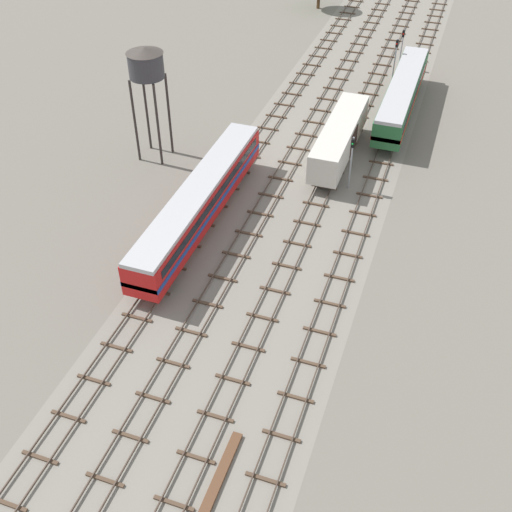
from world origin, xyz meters
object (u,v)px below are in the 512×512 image
(diesel_railcar_centre_mid, at_px, (402,94))
(signal_post_near, at_px, (402,44))
(signal_post_nearest, at_px, (395,57))
(signal_post_mid, at_px, (351,157))
(freight_boxcar_centre_left_near, at_px, (340,137))
(water_tower, at_px, (146,66))
(passenger_coach_far_left_nearest, at_px, (200,200))

(diesel_railcar_centre_mid, height_order, signal_post_near, signal_post_near)
(diesel_railcar_centre_mid, distance_m, signal_post_nearest, 7.90)
(diesel_railcar_centre_mid, bearing_deg, signal_post_mid, -97.54)
(diesel_railcar_centre_mid, xyz_separation_m, signal_post_mid, (-2.14, -16.14, 0.78))
(signal_post_near, distance_m, signal_post_mid, 29.31)
(freight_boxcar_centre_left_near, height_order, signal_post_nearest, signal_post_nearest)
(water_tower, xyz_separation_m, signal_post_mid, (19.50, 0.56, -6.01))
(diesel_railcar_centre_mid, bearing_deg, signal_post_near, 99.21)
(freight_boxcar_centre_left_near, height_order, diesel_railcar_centre_mid, diesel_railcar_centre_mid)
(freight_boxcar_centre_left_near, height_order, signal_post_mid, signal_post_mid)
(signal_post_nearest, bearing_deg, passenger_coach_far_left_nearest, -107.71)
(water_tower, bearing_deg, freight_boxcar_centre_left_near, 17.10)
(passenger_coach_far_left_nearest, xyz_separation_m, diesel_railcar_centre_mid, (12.81, 25.89, -0.02))
(signal_post_near, bearing_deg, diesel_railcar_centre_mid, -80.79)
(passenger_coach_far_left_nearest, distance_m, freight_boxcar_centre_left_near, 16.86)
(diesel_railcar_centre_mid, relative_size, signal_post_nearest, 3.59)
(freight_boxcar_centre_left_near, distance_m, water_tower, 19.45)
(signal_post_near, height_order, signal_post_mid, signal_post_mid)
(water_tower, height_order, signal_post_mid, water_tower)
(passenger_coach_far_left_nearest, height_order, water_tower, water_tower)
(freight_boxcar_centre_left_near, distance_m, diesel_railcar_centre_mid, 12.13)
(passenger_coach_far_left_nearest, relative_size, freight_boxcar_centre_left_near, 1.57)
(signal_post_nearest, bearing_deg, signal_post_near, 90.00)
(diesel_railcar_centre_mid, bearing_deg, passenger_coach_far_left_nearest, -116.32)
(diesel_railcar_centre_mid, bearing_deg, freight_boxcar_centre_left_near, -110.57)
(water_tower, distance_m, signal_post_mid, 20.41)
(passenger_coach_far_left_nearest, relative_size, signal_post_nearest, 3.85)
(diesel_railcar_centre_mid, relative_size, water_tower, 1.85)
(water_tower, xyz_separation_m, signal_post_nearest, (19.50, 24.24, -5.78))
(freight_boxcar_centre_left_near, xyz_separation_m, signal_post_nearest, (2.13, 18.90, 1.15))
(signal_post_nearest, distance_m, signal_post_near, 5.65)
(passenger_coach_far_left_nearest, relative_size, diesel_railcar_centre_mid, 1.07)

